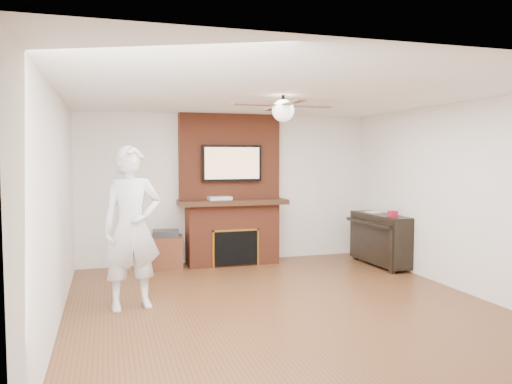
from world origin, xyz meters
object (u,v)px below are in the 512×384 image
object	(u,v)px
fireplace	(231,204)
side_table	(166,250)
piano	(380,238)
person	(132,228)

from	to	relation	value
fireplace	side_table	distance (m)	1.31
piano	person	bearing A→B (deg)	-165.92
fireplace	person	distance (m)	2.73
side_table	person	bearing A→B (deg)	-100.19
person	piano	bearing A→B (deg)	6.72
person	piano	size ratio (longest dim) A/B	1.46
person	side_table	distance (m)	2.25
fireplace	piano	distance (m)	2.52
piano	side_table	bearing A→B (deg)	163.39
person	piano	xyz separation A→B (m)	(4.02, 1.23, -0.50)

